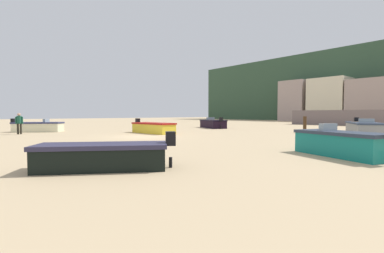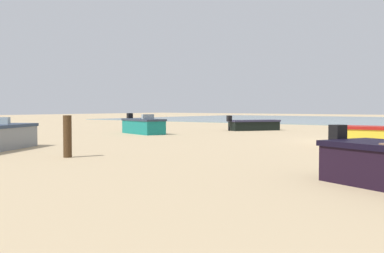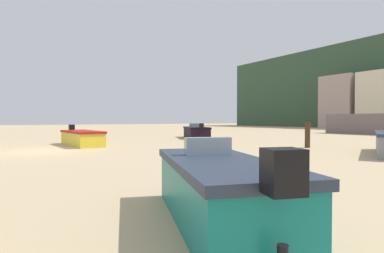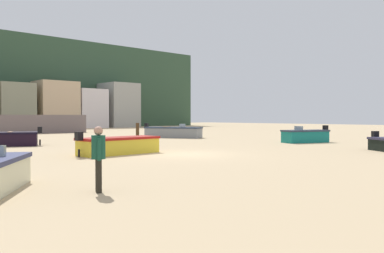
{
  "view_description": "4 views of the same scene",
  "coord_description": "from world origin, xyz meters",
  "px_view_note": "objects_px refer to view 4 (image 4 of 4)",
  "views": [
    {
      "loc": [
        16.24,
        -9.62,
        1.55
      ],
      "look_at": [
        -2.18,
        6.28,
        0.43
      ],
      "focal_mm": 25.52,
      "sensor_mm": 36.0,
      "label": 1
    },
    {
      "loc": [
        -6.63,
        21.44,
        1.62
      ],
      "look_at": [
        6.35,
        4.03,
        0.69
      ],
      "focal_mm": 42.9,
      "sensor_mm": 36.0,
      "label": 2
    },
    {
      "loc": [
        15.81,
        -1.64,
        1.48
      ],
      "look_at": [
        -1.84,
        9.4,
        1.01
      ],
      "focal_mm": 28.79,
      "sensor_mm": 36.0,
      "label": 3
    },
    {
      "loc": [
        -12.94,
        -14.82,
        1.85
      ],
      "look_at": [
        5.37,
        5.53,
        1.19
      ],
      "focal_mm": 37.36,
      "sensor_mm": 36.0,
      "label": 4
    }
  ],
  "objects_px": {
    "boat_yellow_0": "(119,145)",
    "mooring_post_near_water": "(138,131)",
    "boat_black_1": "(2,139)",
    "boat_teal_3": "(305,136)",
    "boat_grey_2": "(173,132)",
    "beach_walker_foreground": "(98,153)"
  },
  "relations": [
    {
      "from": "mooring_post_near_water",
      "to": "beach_walker_foreground",
      "type": "height_order",
      "value": "beach_walker_foreground"
    },
    {
      "from": "boat_grey_2",
      "to": "boat_black_1",
      "type": "bearing_deg",
      "value": -24.91
    },
    {
      "from": "boat_yellow_0",
      "to": "mooring_post_near_water",
      "type": "height_order",
      "value": "mooring_post_near_water"
    },
    {
      "from": "mooring_post_near_water",
      "to": "beach_walker_foreground",
      "type": "distance_m",
      "value": 22.56
    },
    {
      "from": "mooring_post_near_water",
      "to": "beach_walker_foreground",
      "type": "bearing_deg",
      "value": -126.61
    },
    {
      "from": "boat_yellow_0",
      "to": "beach_walker_foreground",
      "type": "bearing_deg",
      "value": -37.98
    },
    {
      "from": "boat_yellow_0",
      "to": "boat_teal_3",
      "type": "relative_size",
      "value": 1.21
    },
    {
      "from": "boat_yellow_0",
      "to": "boat_teal_3",
      "type": "distance_m",
      "value": 14.74
    },
    {
      "from": "boat_teal_3",
      "to": "boat_black_1",
      "type": "bearing_deg",
      "value": 77.46
    },
    {
      "from": "boat_black_1",
      "to": "boat_teal_3",
      "type": "xyz_separation_m",
      "value": [
        17.36,
        -10.82,
        0.01
      ]
    },
    {
      "from": "mooring_post_near_water",
      "to": "boat_teal_3",
      "type": "bearing_deg",
      "value": -57.87
    },
    {
      "from": "boat_yellow_0",
      "to": "boat_grey_2",
      "type": "relative_size",
      "value": 0.86
    },
    {
      "from": "boat_yellow_0",
      "to": "mooring_post_near_water",
      "type": "xyz_separation_m",
      "value": [
        7.74,
        9.75,
        0.24
      ]
    },
    {
      "from": "boat_black_1",
      "to": "boat_grey_2",
      "type": "height_order",
      "value": "boat_grey_2"
    },
    {
      "from": "boat_teal_3",
      "to": "mooring_post_near_water",
      "type": "distance_m",
      "value": 13.06
    },
    {
      "from": "boat_black_1",
      "to": "boat_yellow_0",
      "type": "bearing_deg",
      "value": -140.73
    },
    {
      "from": "boat_yellow_0",
      "to": "beach_walker_foreground",
      "type": "relative_size",
      "value": 2.78
    },
    {
      "from": "boat_grey_2",
      "to": "beach_walker_foreground",
      "type": "xyz_separation_m",
      "value": [
        -17.58,
        -18.6,
        0.46
      ]
    },
    {
      "from": "boat_black_1",
      "to": "boat_teal_3",
      "type": "bearing_deg",
      "value": -98.4
    },
    {
      "from": "boat_grey_2",
      "to": "boat_yellow_0",
      "type": "bearing_deg",
      "value": 13.02
    },
    {
      "from": "boat_grey_2",
      "to": "mooring_post_near_water",
      "type": "bearing_deg",
      "value": -20.99
    },
    {
      "from": "mooring_post_near_water",
      "to": "boat_grey_2",
      "type": "bearing_deg",
      "value": 6.81
    }
  ]
}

